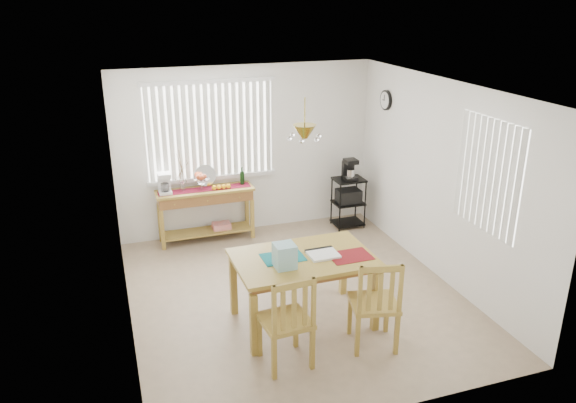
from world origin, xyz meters
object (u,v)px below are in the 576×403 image
object	(u,v)px
dining_table	(303,264)
chair_right	(375,304)
sideboard	(206,202)
cart_items	(349,169)
wire_cart	(348,198)
chair_left	(287,322)

from	to	relation	value
dining_table	chair_right	size ratio (longest dim) A/B	1.48
sideboard	cart_items	size ratio (longest dim) A/B	4.38
sideboard	wire_cart	bearing A→B (deg)	-5.04
sideboard	chair_left	distance (m)	3.35
chair_right	sideboard	bearing A→B (deg)	109.05
wire_cart	cart_items	xyz separation A→B (m)	(0.00, 0.01, 0.47)
dining_table	chair_left	bearing A→B (deg)	-120.93
dining_table	chair_left	xyz separation A→B (m)	(-0.43, -0.72, -0.22)
sideboard	wire_cart	distance (m)	2.28
sideboard	cart_items	xyz separation A→B (m)	(2.26, -0.19, 0.35)
dining_table	chair_right	world-z (taller)	chair_right
wire_cart	chair_left	size ratio (longest dim) A/B	0.77
sideboard	wire_cart	world-z (taller)	sideboard
sideboard	dining_table	distance (m)	2.70
chair_left	chair_right	size ratio (longest dim) A/B	0.99
dining_table	wire_cart	bearing A→B (deg)	55.54
sideboard	chair_right	distance (m)	3.52
sideboard	chair_left	size ratio (longest dim) A/B	1.40
dining_table	sideboard	bearing A→B (deg)	102.87
wire_cart	cart_items	distance (m)	0.47
chair_left	cart_items	bearing A→B (deg)	56.39
chair_left	chair_right	xyz separation A→B (m)	(0.98, 0.01, 0.00)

